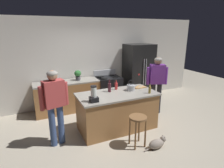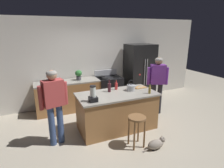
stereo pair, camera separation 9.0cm
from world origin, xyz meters
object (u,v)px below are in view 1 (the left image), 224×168
object	(u,v)px
kitchen_island	(117,111)
bottle_wine	(109,87)
cutting_board	(140,87)
tea_kettle	(131,87)
potted_plant	(78,75)
bottle_vinegar	(150,90)
stove_range	(108,90)
bar_stool	(138,123)
cat	(157,143)
person_by_island_left	(55,101)
person_by_sink_right	(157,80)
refrigerator	(138,73)
bottle_soda	(116,86)
chef_knife	(140,87)
blender_appliance	(94,95)

from	to	relation	value
kitchen_island	bottle_wine	distance (m)	0.61
cutting_board	tea_kettle	bearing A→B (deg)	-161.11
potted_plant	bottle_vinegar	world-z (taller)	potted_plant
stove_range	bottle_vinegar	world-z (taller)	bottle_vinegar
stove_range	bar_stool	xyz separation A→B (m)	(-0.37, -2.36, 0.05)
kitchen_island	bar_stool	world-z (taller)	kitchen_island
cat	bottle_vinegar	bearing A→B (deg)	68.28
potted_plant	person_by_island_left	bearing A→B (deg)	-118.99
potted_plant	bottle_wine	bearing A→B (deg)	-73.16
cutting_board	person_by_sink_right	bearing A→B (deg)	13.46
kitchen_island	potted_plant	distance (m)	1.75
bottle_vinegar	cutting_board	distance (m)	0.49
refrigerator	bottle_soda	bearing A→B (deg)	-139.61
cutting_board	bottle_vinegar	bearing A→B (deg)	-94.62
tea_kettle	kitchen_island	bearing A→B (deg)	-171.16
bottle_vinegar	chef_knife	bearing A→B (deg)	83.03
chef_knife	person_by_island_left	bearing A→B (deg)	162.55
bottle_vinegar	tea_kettle	world-z (taller)	tea_kettle
bar_stool	potted_plant	world-z (taller)	potted_plant
cat	bottle_soda	size ratio (longest dim) A/B	2.03
blender_appliance	bottle_soda	distance (m)	0.96
bottle_vinegar	bottle_wine	xyz separation A→B (m)	(-0.82, 0.49, 0.03)
cat	bottle_vinegar	size ratio (longest dim) A/B	2.20
bottle_vinegar	bottle_wine	bearing A→B (deg)	149.06
tea_kettle	person_by_sink_right	bearing A→B (deg)	15.31
person_by_island_left	bottle_wine	xyz separation A→B (m)	(1.32, 0.26, 0.05)
blender_appliance	bottle_vinegar	bearing A→B (deg)	-1.75
refrigerator	person_by_sink_right	size ratio (longest dim) A/B	1.16
person_by_island_left	cat	size ratio (longest dim) A/B	3.08
blender_appliance	bottle_wine	xyz separation A→B (m)	(0.55, 0.45, -0.03)
tea_kettle	refrigerator	bearing A→B (deg)	51.78
chef_knife	kitchen_island	bearing A→B (deg)	169.07
chef_knife	blender_appliance	bearing A→B (deg)	173.03
bottle_soda	tea_kettle	size ratio (longest dim) A/B	0.93
potted_plant	chef_knife	size ratio (longest dim) A/B	1.36
kitchen_island	refrigerator	world-z (taller)	refrigerator
person_by_sink_right	bottle_soda	world-z (taller)	person_by_sink_right
blender_appliance	bottle_vinegar	distance (m)	1.37
stove_range	bottle_wine	world-z (taller)	bottle_wine
person_by_sink_right	bottle_wine	distance (m)	1.53
cutting_board	chef_knife	size ratio (longest dim) A/B	1.36
person_by_sink_right	cutting_board	world-z (taller)	person_by_sink_right
stove_range	person_by_island_left	size ratio (longest dim) A/B	0.68
kitchen_island	bar_stool	xyz separation A→B (m)	(0.06, -0.83, 0.06)
refrigerator	cutting_board	size ratio (longest dim) A/B	6.31
bottle_soda	cutting_board	xyz separation A→B (m)	(0.63, -0.11, -0.08)
kitchen_island	bottle_soda	bearing A→B (deg)	69.20
blender_appliance	chef_knife	distance (m)	1.50
blender_appliance	cutting_board	xyz separation A→B (m)	(1.41, 0.44, -0.13)
kitchen_island	bar_stool	distance (m)	0.84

